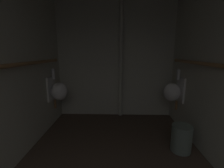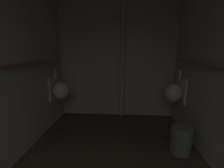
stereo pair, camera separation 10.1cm
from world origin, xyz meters
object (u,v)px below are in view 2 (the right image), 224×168
Objects in this scene: urinal_left_mid at (60,90)px; waste_bin at (181,140)px; urinal_right_mid at (175,92)px; standpipe_back_wall at (122,61)px.

waste_bin is (2.00, -0.77, -0.48)m from urinal_left_mid.
urinal_left_mid is at bearing 158.99° from waste_bin.
standpipe_back_wall is (-0.95, 0.43, 0.53)m from urinal_right_mid.
urinal_left_mid is 1.00× the size of urinal_right_mid.
waste_bin is (0.83, -1.19, -1.01)m from standpipe_back_wall.
urinal_right_mid is 0.91m from waste_bin.
standpipe_back_wall reaches higher than urinal_right_mid.
standpipe_back_wall is 6.19× the size of waste_bin.
urinal_left_mid is 2.12m from urinal_right_mid.
urinal_left_mid and urinal_right_mid have the same top height.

